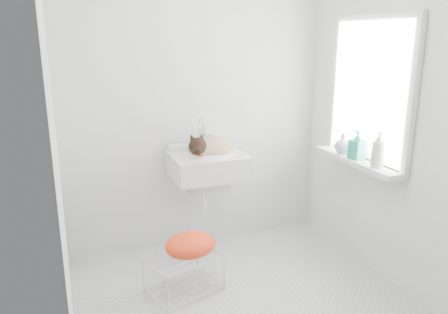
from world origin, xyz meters
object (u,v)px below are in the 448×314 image
object	(u,v)px
bottle_a	(377,167)
bottle_b	(356,159)
sink	(207,154)
wire_rack	(184,273)
bottle_c	(342,153)
cat	(210,149)

from	to	relation	value
bottle_a	bottle_b	bearing A→B (deg)	90.00
sink	bottle_b	size ratio (longest dim) A/B	2.64
wire_rack	bottle_b	bearing A→B (deg)	-1.31
sink	bottle_c	size ratio (longest dim) A/B	3.57
cat	bottle_c	distance (m)	1.05
sink	wire_rack	distance (m)	0.93
cat	bottle_c	world-z (taller)	cat
bottle_c	sink	bearing A→B (deg)	160.01
cat	bottle_a	xyz separation A→B (m)	(0.99, -0.76, -0.04)
sink	cat	world-z (taller)	cat
bottle_b	bottle_c	world-z (taller)	bottle_b
sink	bottle_a	size ratio (longest dim) A/B	2.65
bottle_c	wire_rack	bearing A→B (deg)	-173.91
wire_rack	bottle_b	world-z (taller)	bottle_b
sink	wire_rack	bearing A→B (deg)	-124.70
cat	wire_rack	xyz separation A→B (m)	(-0.37, -0.49, -0.74)
bottle_a	bottle_b	xyz separation A→B (m)	(0.00, 0.23, 0.00)
sink	bottle_a	bearing A→B (deg)	-37.67
sink	bottle_a	xyz separation A→B (m)	(1.00, -0.77, 0.00)
cat	bottle_b	world-z (taller)	cat
sink	bottle_a	distance (m)	1.27
cat	bottle_b	xyz separation A→B (m)	(0.99, -0.52, -0.04)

